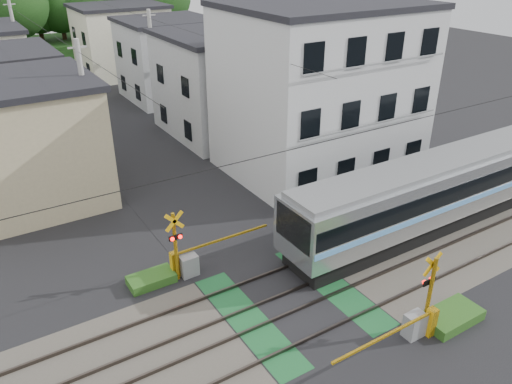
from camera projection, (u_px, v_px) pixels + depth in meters
ground at (292, 303)px, 18.61m from camera, size 120.00×120.00×0.00m
track_bed at (292, 302)px, 18.59m from camera, size 120.00×120.00×0.14m
commuter_train at (438, 190)px, 22.97m from camera, size 16.51×2.61×3.43m
crossing_signal_near at (418, 319)px, 16.74m from camera, size 4.74×0.65×3.09m
crossing_signal_far at (186, 260)px, 19.84m from camera, size 4.74×0.65×3.09m
apartment_block at (320, 90)px, 27.72m from camera, size 10.20×8.36×9.30m
houses_row at (92, 74)px, 36.92m from camera, size 22.07×31.35×6.80m
tree_hill at (29, 10)px, 53.67m from camera, size 40.00×13.12×11.46m
catenary at (417, 177)px, 19.80m from camera, size 60.00×5.04×7.00m
utility_poles at (83, 73)px, 33.72m from camera, size 7.90×42.00×8.00m
pedestrian at (93, 89)px, 42.34m from camera, size 0.70×0.58×1.67m
weed_patches at (330, 284)px, 19.29m from camera, size 10.25×8.80×0.40m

